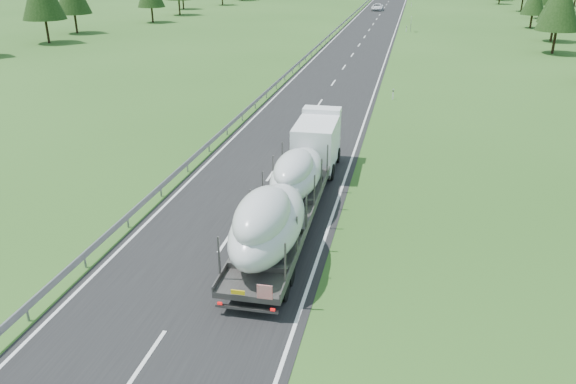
# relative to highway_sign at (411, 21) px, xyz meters

# --- Properties ---
(ground) EXTENTS (400.00, 400.00, 0.00)m
(ground) POSITION_rel_highway_sign_xyz_m (-7.20, -80.00, -1.81)
(ground) COLOR #29511B
(ground) RESTS_ON ground
(road_surface) EXTENTS (10.00, 400.00, 0.02)m
(road_surface) POSITION_rel_highway_sign_xyz_m (-7.20, 20.00, -1.80)
(road_surface) COLOR black
(road_surface) RESTS_ON ground
(guardrail) EXTENTS (0.10, 400.00, 0.76)m
(guardrail) POSITION_rel_highway_sign_xyz_m (-12.50, 19.94, -1.21)
(guardrail) COLOR slate
(guardrail) RESTS_ON ground
(highway_sign) EXTENTS (0.08, 0.90, 2.60)m
(highway_sign) POSITION_rel_highway_sign_xyz_m (0.00, 0.00, 0.00)
(highway_sign) COLOR slate
(highway_sign) RESTS_ON ground
(boat_truck) EXTENTS (2.95, 18.97, 4.00)m
(boat_truck) POSITION_rel_highway_sign_xyz_m (-4.60, -77.65, 0.29)
(boat_truck) COLOR white
(boat_truck) RESTS_ON ground
(distant_van) EXTENTS (2.60, 5.56, 1.54)m
(distant_van) POSITION_rel_highway_sign_xyz_m (-8.44, 37.98, -1.04)
(distant_van) COLOR white
(distant_van) RESTS_ON ground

